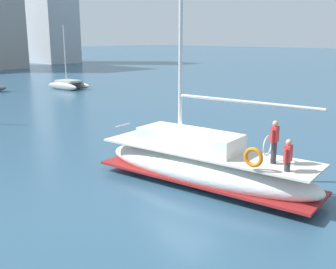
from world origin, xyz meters
TOP-DOWN VIEW (x-y plane):
  - ground_plane at (0.00, 0.00)m, footprint 400.00×400.00m
  - main_sailboat at (0.25, -0.36)m, footprint 3.48×9.81m
  - moored_sloop_near at (14.20, 30.33)m, footprint 2.86×5.20m

SIDE VIEW (x-z plane):
  - ground_plane at x=0.00m, z-range 0.00..0.00m
  - moored_sloop_near at x=14.20m, z-range -2.99..4.15m
  - main_sailboat at x=0.25m, z-range -5.51..7.32m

